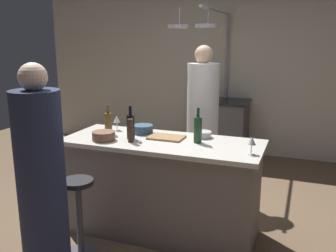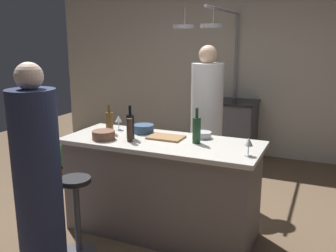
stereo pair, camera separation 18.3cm
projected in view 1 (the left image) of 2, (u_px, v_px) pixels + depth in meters
name	position (u px, v px, depth m)	size (l,w,h in m)	color
ground_plane	(162.00, 231.00, 3.55)	(9.00, 9.00, 0.00)	brown
back_wall	(228.00, 71.00, 5.84)	(6.40, 0.16, 2.60)	beige
kitchen_island	(162.00, 187.00, 3.44)	(1.80, 0.72, 0.90)	slate
stove_range	(221.00, 129.00, 5.67)	(0.80, 0.64, 0.89)	#47474C
chef	(202.00, 126.00, 4.30)	(0.36, 0.36, 1.73)	white
bar_stool_left	(79.00, 214.00, 3.07)	(0.28, 0.28, 0.68)	#4C4C51
guest_left	(42.00, 185.00, 2.68)	(0.35, 0.35, 1.64)	#262D4C
overhead_pot_rack	(210.00, 48.00, 4.89)	(0.61, 1.58, 2.17)	gray
potted_plant	(56.00, 158.00, 4.76)	(0.36, 0.36, 0.52)	brown
cutting_board	(166.00, 137.00, 3.41)	(0.32, 0.22, 0.02)	#997047
pepper_mill	(131.00, 131.00, 3.26)	(0.05, 0.05, 0.21)	#382319
wine_bottle_green	(198.00, 129.00, 3.24)	(0.07, 0.07, 0.31)	#193D23
wine_bottle_dark	(131.00, 126.00, 3.36)	(0.07, 0.07, 0.31)	black
wine_bottle_amber	(108.00, 123.00, 3.55)	(0.07, 0.07, 0.29)	brown
wine_glass_by_chef	(252.00, 142.00, 2.91)	(0.07, 0.07, 0.15)	silver
wine_glass_near_left_guest	(117.00, 120.00, 3.68)	(0.07, 0.07, 0.15)	silver
mixing_bowl_steel	(203.00, 134.00, 3.43)	(0.15, 0.15, 0.06)	#B7B7BC
mixing_bowl_blue	(143.00, 129.00, 3.58)	(0.20, 0.20, 0.08)	#334C6B
mixing_bowl_wooden	(104.00, 136.00, 3.34)	(0.21, 0.21, 0.08)	brown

